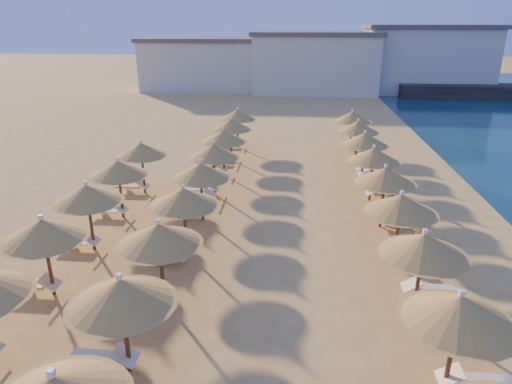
# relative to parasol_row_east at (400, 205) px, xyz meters

# --- Properties ---
(ground) EXTENTS (220.00, 220.00, 0.00)m
(ground) POSITION_rel_parasol_row_east_xyz_m (-4.15, -0.42, -2.32)
(ground) COLOR #DDB161
(ground) RESTS_ON ground
(hotel_blocks) EXTENTS (44.11, 10.25, 8.10)m
(hotel_blocks) POSITION_rel_parasol_row_east_xyz_m (-0.88, 44.81, 1.38)
(hotel_blocks) COLOR beige
(hotel_blocks) RESTS_ON ground
(parasol_row_east) EXTENTS (2.74, 34.72, 2.86)m
(parasol_row_east) POSITION_rel_parasol_row_east_xyz_m (0.00, 0.00, 0.00)
(parasol_row_east) COLOR brown
(parasol_row_east) RESTS_ON ground
(parasol_row_west) EXTENTS (2.74, 34.72, 2.86)m
(parasol_row_west) POSITION_rel_parasol_row_east_xyz_m (-7.94, 0.00, 0.00)
(parasol_row_west) COLOR brown
(parasol_row_west) RESTS_ON ground
(parasol_row_inland) EXTENTS (2.74, 18.73, 2.86)m
(parasol_row_inland) POSITION_rel_parasol_row_east_xyz_m (-11.67, -1.60, -0.00)
(parasol_row_inland) COLOR brown
(parasol_row_inland) RESTS_ON ground
(loungers) EXTENTS (14.88, 33.47, 0.66)m
(loungers) POSITION_rel_parasol_row_east_xyz_m (-5.20, -0.27, -1.98)
(loungers) COLOR white
(loungers) RESTS_ON ground
(beachgoer_b) EXTENTS (0.96, 1.02, 1.66)m
(beachgoer_b) POSITION_rel_parasol_row_east_xyz_m (0.63, 4.95, -1.49)
(beachgoer_b) COLOR tan
(beachgoer_b) RESTS_ON ground
(beachgoer_a) EXTENTS (0.55, 0.70, 1.69)m
(beachgoer_a) POSITION_rel_parasol_row_east_xyz_m (1.10, 1.06, -1.48)
(beachgoer_a) COLOR tan
(beachgoer_a) RESTS_ON ground
(beachgoer_c) EXTENTS (0.97, 1.03, 1.71)m
(beachgoer_c) POSITION_rel_parasol_row_east_xyz_m (0.93, 7.09, -1.47)
(beachgoer_c) COLOR tan
(beachgoer_c) RESTS_ON ground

